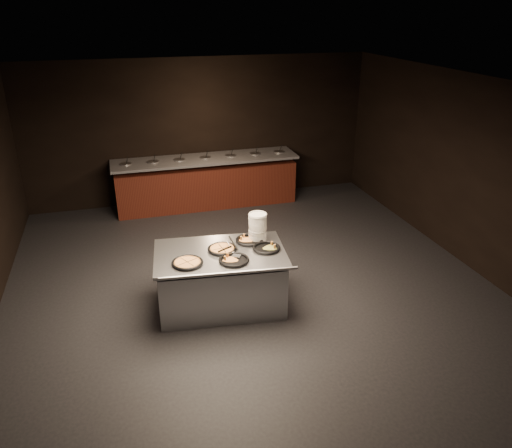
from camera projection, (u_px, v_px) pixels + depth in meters
The scene contains 11 objects.
room at pixel (254, 199), 6.65m from camera, with size 7.02×8.02×2.92m.
salad_bar at pixel (207, 185), 10.18m from camera, with size 3.70×0.83×1.18m.
serving_counter at pixel (221, 280), 6.77m from camera, with size 1.84×1.31×0.83m.
plate_stack at pixel (258, 227), 6.90m from camera, with size 0.25×0.25×0.38m, color silver.
pan_veggie_whole at pixel (187, 263), 6.30m from camera, with size 0.40×0.40×0.04m.
pan_cheese_whole at pixel (222, 249), 6.65m from camera, with size 0.39×0.39×0.04m.
pan_cheese_slices_a at pixel (249, 240), 6.90m from camera, with size 0.38×0.38×0.04m.
pan_cheese_slices_b at pixel (234, 260), 6.37m from camera, with size 0.39×0.39×0.04m.
pan_veggie_slices at pixel (266, 248), 6.68m from camera, with size 0.38×0.38×0.04m.
server_left at pixel (231, 244), 6.65m from camera, with size 0.21×0.33×0.17m.
server_right at pixel (228, 251), 6.47m from camera, with size 0.29×0.21×0.16m.
Camera 1 is at (-1.69, -5.97, 3.86)m, focal length 35.00 mm.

